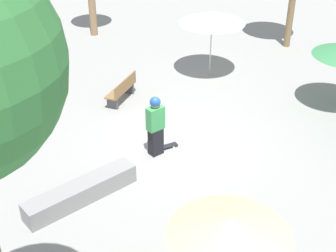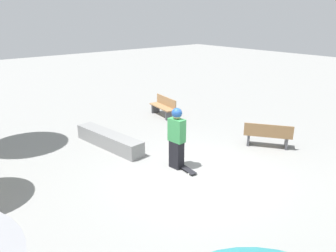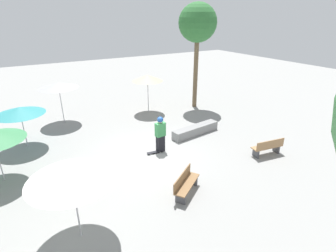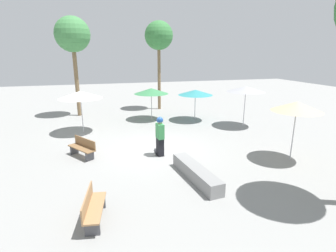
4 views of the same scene
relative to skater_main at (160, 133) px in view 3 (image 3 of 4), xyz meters
name	(u,v)px [view 3 (image 3 of 4)]	position (x,y,z in m)	size (l,w,h in m)	color
ground_plane	(148,155)	(-0.75, -0.05, -0.99)	(60.00, 60.00, 0.00)	gray
skater_main	(160,133)	(0.00, 0.00, 0.00)	(0.51, 0.31, 1.84)	black
skateboard	(155,152)	(-0.36, -0.07, -0.93)	(0.82, 0.31, 0.07)	black
concrete_ledge	(195,130)	(2.68, 0.72, -0.74)	(3.07, 0.90, 0.50)	gray
bench_near	(268,147)	(4.27, -2.99, -0.57)	(1.65, 0.68, 0.85)	#47474C
bench_far	(186,184)	(-0.81, -3.43, -0.57)	(1.57, 1.26, 0.85)	#47474C
shade_umbrella_teal	(19,111)	(-5.73, 3.93, 0.98)	(2.37, 2.37, 2.16)	#B7B7BC
shade_umbrella_grey	(58,85)	(-3.45, 6.40, 1.42)	(2.38, 2.38, 2.58)	#B7B7BC
shade_umbrella_tan	(148,78)	(2.05, 5.45, 1.42)	(2.09, 2.09, 2.62)	#B7B7BC
shade_umbrella_white	(71,174)	(-4.78, -3.54, 1.28)	(2.49, 2.49, 2.48)	#B7B7BC
palm_tree_far_back	(198,24)	(5.54, 4.80, 4.74)	(2.56, 2.56, 7.10)	brown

